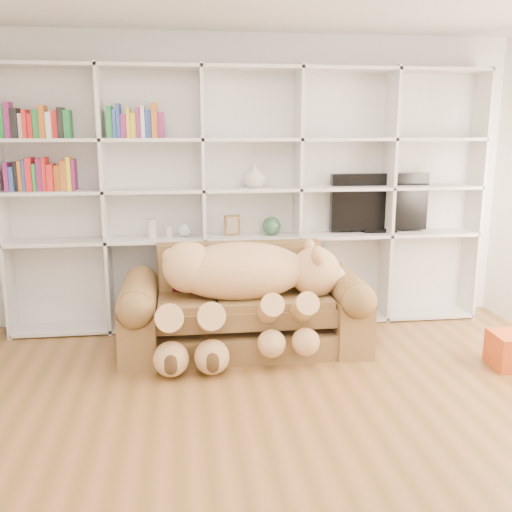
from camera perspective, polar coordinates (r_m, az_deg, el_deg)
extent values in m
plane|color=brown|center=(3.51, 4.46, -19.11)|extent=(5.00, 5.00, 0.00)
cube|color=white|center=(5.48, -0.76, 7.43)|extent=(5.00, 0.02, 2.70)
cube|color=silver|center=(5.46, -0.71, 5.82)|extent=(4.40, 0.03, 2.40)
cube|color=silver|center=(5.48, -24.05, 4.77)|extent=(0.03, 0.35, 2.40)
cube|color=silver|center=(5.30, -14.86, 5.21)|extent=(0.03, 0.35, 2.40)
cube|color=silver|center=(5.26, -5.28, 5.52)|extent=(0.03, 0.35, 2.40)
cube|color=silver|center=(5.37, 4.19, 5.68)|extent=(0.03, 0.35, 2.40)
cube|color=silver|center=(5.62, 13.06, 5.69)|extent=(0.03, 0.35, 2.40)
cube|color=silver|center=(5.98, 21.02, 5.59)|extent=(0.03, 0.35, 2.40)
cube|color=silver|center=(5.56, -0.48, -6.43)|extent=(4.40, 0.35, 0.03)
cube|color=silver|center=(5.35, -0.49, 1.90)|extent=(4.40, 0.35, 0.03)
cube|color=silver|center=(5.29, -0.50, 6.70)|extent=(4.40, 0.35, 0.03)
cube|color=silver|center=(5.26, -0.51, 11.58)|extent=(4.40, 0.35, 0.03)
cube|color=silver|center=(5.29, -0.52, 18.31)|extent=(4.40, 0.35, 0.03)
cube|color=brown|center=(4.93, -1.20, -8.09)|extent=(1.95, 0.79, 0.20)
cube|color=brown|center=(4.81, -1.19, -4.75)|extent=(1.45, 0.65, 0.28)
cube|color=brown|center=(5.11, -1.66, -1.45)|extent=(1.45, 0.19, 0.51)
cube|color=brown|center=(4.86, -11.55, -6.72)|extent=(0.30, 0.88, 0.51)
cube|color=brown|center=(5.04, 8.75, -5.91)|extent=(0.30, 0.88, 0.51)
cylinder|color=brown|center=(4.79, -11.68, -3.83)|extent=(0.30, 0.84, 0.30)
cylinder|color=brown|center=(4.97, 8.85, -3.11)|extent=(0.30, 0.84, 0.30)
ellipsoid|color=#E4A072|center=(4.70, -1.60, -1.51)|extent=(1.12, 0.54, 0.48)
sphere|color=#E4A072|center=(4.67, -6.77, -1.10)|extent=(0.42, 0.42, 0.42)
sphere|color=#E4A072|center=(4.82, 5.94, -1.60)|extent=(0.42, 0.42, 0.42)
sphere|color=beige|center=(4.87, 7.80, -2.19)|extent=(0.21, 0.21, 0.21)
sphere|color=#422D17|center=(4.89, 8.72, -2.26)|extent=(0.07, 0.07, 0.07)
ellipsoid|color=#E4A072|center=(4.63, 6.18, 0.03)|extent=(0.10, 0.17, 0.17)
ellipsoid|color=#E4A072|center=(4.91, 5.36, 0.77)|extent=(0.10, 0.17, 0.17)
sphere|color=#E4A072|center=(4.65, -8.46, -0.11)|extent=(0.14, 0.14, 0.14)
cylinder|color=#E4A072|center=(4.51, 1.26, -5.55)|extent=(0.18, 0.51, 0.37)
cylinder|color=#E4A072|center=(4.56, 4.62, -5.39)|extent=(0.18, 0.51, 0.37)
cylinder|color=#E4A072|center=(4.48, -8.57, -6.36)|extent=(0.21, 0.59, 0.43)
cylinder|color=#E4A072|center=(4.48, -4.62, -6.24)|extent=(0.21, 0.59, 0.43)
sphere|color=#E4A072|center=(4.43, 1.58, -8.80)|extent=(0.22, 0.22, 0.22)
sphere|color=#E4A072|center=(4.48, 5.02, -8.60)|extent=(0.22, 0.22, 0.22)
sphere|color=#E4A072|center=(4.41, -8.50, -10.11)|extent=(0.27, 0.27, 0.27)
sphere|color=#E4A072|center=(4.42, -4.44, -9.99)|extent=(0.27, 0.27, 0.27)
cube|color=#4E0D1B|center=(4.92, -6.22, -1.76)|extent=(0.44, 0.34, 0.40)
cube|color=black|center=(5.64, 12.21, 5.32)|extent=(0.96, 0.08, 0.55)
cube|color=black|center=(5.68, 12.09, 2.61)|extent=(0.32, 0.18, 0.04)
cube|color=brown|center=(5.31, -2.40, 3.10)|extent=(0.15, 0.07, 0.19)
sphere|color=#2C5638|center=(5.36, 1.56, 3.03)|extent=(0.17, 0.17, 0.17)
cylinder|color=beige|center=(5.30, -10.36, 2.69)|extent=(0.10, 0.10, 0.17)
cylinder|color=beige|center=(5.30, -8.70, 2.41)|extent=(0.07, 0.07, 0.11)
sphere|color=silver|center=(5.30, -7.17, 2.57)|extent=(0.12, 0.12, 0.12)
imported|color=beige|center=(5.28, -0.15, 8.03)|extent=(0.23, 0.23, 0.22)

